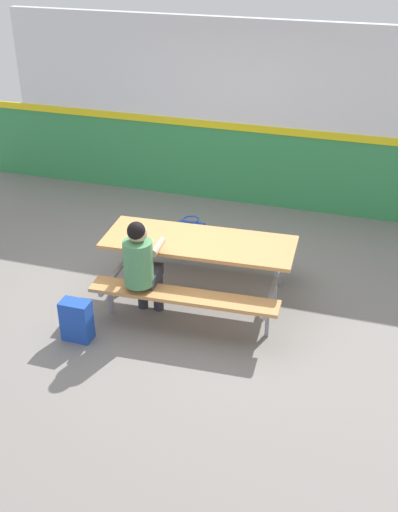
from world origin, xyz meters
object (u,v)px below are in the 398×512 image
picnic_table_main (199,254)px  backpack_dark (77,320)px  tote_bag_bright (191,235)px  student_nearer (141,263)px

picnic_table_main → backpack_dark: size_ratio=4.76×
tote_bag_bright → backpack_dark: bearing=-103.1°
student_nearer → backpack_dark: bearing=-136.7°
picnic_table_main → student_nearer: 0.74m
student_nearer → tote_bag_bright: bearing=90.6°
backpack_dark → tote_bag_bright: 2.22m
picnic_table_main → backpack_dark: bearing=-131.7°
student_nearer → backpack_dark: (-0.52, -0.49, -0.49)m
picnic_table_main → backpack_dark: 1.48m
picnic_table_main → student_nearer: (-0.43, -0.58, 0.13)m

